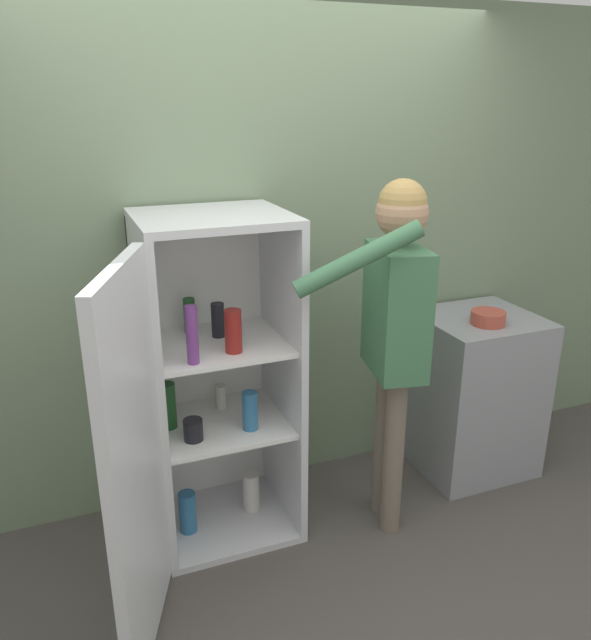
# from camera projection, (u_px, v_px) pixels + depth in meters

# --- Properties ---
(ground_plane) EXTENTS (12.00, 12.00, 0.00)m
(ground_plane) POSITION_uv_depth(u_px,v_px,m) (333.00, 587.00, 2.80)
(ground_plane) COLOR #4C4742
(wall_back) EXTENTS (7.00, 0.06, 2.55)m
(wall_back) POSITION_uv_depth(u_px,v_px,m) (259.00, 261.00, 3.23)
(wall_back) COLOR gray
(wall_back) RESTS_ON ground_plane
(refrigerator) EXTENTS (0.95, 1.23, 1.60)m
(refrigerator) POSITION_uv_depth(u_px,v_px,m) (201.00, 395.00, 2.85)
(refrigerator) COLOR silver
(refrigerator) RESTS_ON ground_plane
(person) EXTENTS (0.71, 0.51, 1.75)m
(person) POSITION_uv_depth(u_px,v_px,m) (394.00, 312.00, 2.88)
(person) COLOR #726656
(person) RESTS_ON ground_plane
(counter) EXTENTS (0.63, 0.59, 0.93)m
(counter) POSITION_uv_depth(u_px,v_px,m) (473.00, 392.00, 3.61)
(counter) COLOR gray
(counter) RESTS_ON ground_plane
(bowl) EXTENTS (0.18, 0.18, 0.07)m
(bowl) POSITION_uv_depth(u_px,v_px,m) (488.00, 318.00, 3.33)
(bowl) COLOR #B24738
(bowl) RESTS_ON counter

